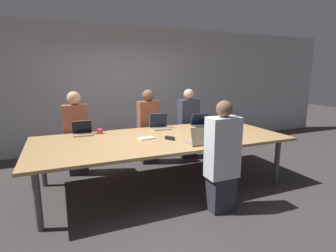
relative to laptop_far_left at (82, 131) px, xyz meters
name	(u,v)px	position (x,y,z in m)	size (l,w,h in m)	color
ground_plane	(162,184)	(1.11, -0.65, -0.83)	(24.00, 24.00, 0.00)	#383333
curtain_wall	(124,88)	(1.11, 1.73, 0.57)	(12.00, 0.06, 2.80)	#ADADB2
conference_table	(162,140)	(1.11, -0.65, -0.11)	(3.82, 1.66, 0.77)	tan
laptop_far_left	(82,131)	(0.00, 0.00, 0.00)	(0.31, 0.23, 0.23)	gray
person_far_left	(76,134)	(-0.08, 0.35, -0.13)	(0.40, 0.24, 1.44)	#2D2D38
cup_far_left	(100,131)	(0.27, -0.02, -0.03)	(0.09, 0.09, 0.08)	red
laptop_far_center	(159,124)	(1.32, -0.02, 0.01)	(0.33, 0.26, 0.27)	gray
person_far_center	(149,128)	(1.26, 0.43, -0.13)	(0.40, 0.24, 1.44)	#2D2D38
laptop_far_right	(200,122)	(2.13, -0.05, 0.00)	(0.34, 0.24, 0.23)	#333338
person_far_right	(188,125)	(2.13, 0.42, -0.14)	(0.40, 0.24, 1.43)	#2D2D38
laptop_near_midright	(201,139)	(1.47, -1.25, 0.01)	(0.36, 0.25, 0.25)	gray
person_near_midright	(222,159)	(1.52, -1.69, -0.14)	(0.40, 0.24, 1.42)	#2D2D38
cup_near_midright	(217,138)	(1.77, -1.17, -0.02)	(0.09, 0.09, 0.10)	red
stapler	(170,138)	(1.17, -0.83, -0.04)	(0.12, 0.15, 0.05)	black
notebook	(146,138)	(0.87, -0.64, -0.06)	(0.26, 0.17, 0.02)	silver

